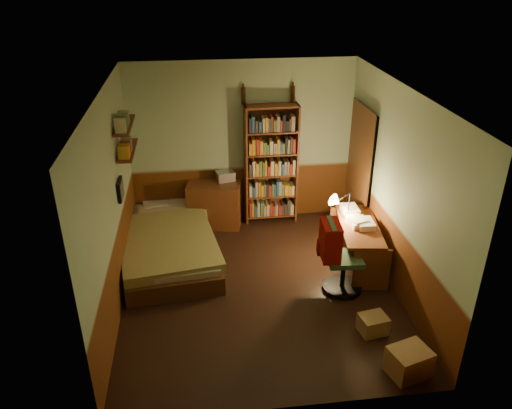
{
  "coord_description": "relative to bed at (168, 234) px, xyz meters",
  "views": [
    {
      "loc": [
        -0.71,
        -5.4,
        3.96
      ],
      "look_at": [
        0.0,
        0.25,
        1.1
      ],
      "focal_mm": 35.0,
      "sensor_mm": 36.0,
      "label": 1
    }
  ],
  "objects": [
    {
      "name": "desk",
      "position": [
        2.63,
        -0.63,
        -0.02
      ],
      "size": [
        0.67,
        1.28,
        0.65
      ],
      "primitive_type": "cube",
      "rotation": [
        0.0,
        0.0,
        -0.13
      ],
      "color": "#572B14",
      "rests_on": "ground"
    },
    {
      "name": "wall_right",
      "position": [
        2.95,
        -0.97,
        0.96
      ],
      "size": [
        0.02,
        4.0,
        2.6
      ],
      "primitive_type": "cube",
      "color": "#95AE8C",
      "rests_on": "ground"
    },
    {
      "name": "bookshelf",
      "position": [
        1.63,
        0.88,
        0.63
      ],
      "size": [
        0.84,
        0.3,
        1.94
      ],
      "primitive_type": "cube",
      "rotation": [
        0.0,
        0.0,
        0.05
      ],
      "color": "#572B14",
      "rests_on": "ground"
    },
    {
      "name": "cardboard_box_a",
      "position": [
        2.55,
        -2.68,
        -0.19
      ],
      "size": [
        0.48,
        0.43,
        0.31
      ],
      "primitive_type": "cube",
      "rotation": [
        0.0,
        0.0,
        0.29
      ],
      "color": "#967A4D",
      "rests_on": "ground"
    },
    {
      "name": "wall_shelf_lower",
      "position": [
        -0.45,
        0.13,
        1.26
      ],
      "size": [
        0.2,
        0.9,
        0.03
      ],
      "primitive_type": "cube",
      "color": "#572B14",
      "rests_on": "wall_left"
    },
    {
      "name": "paper_stack",
      "position": [
        2.58,
        -0.62,
        0.36
      ],
      "size": [
        0.26,
        0.3,
        0.1
      ],
      "primitive_type": "cube",
      "rotation": [
        0.0,
        0.0,
        0.33
      ],
      "color": "silver",
      "rests_on": "desk"
    },
    {
      "name": "dresser",
      "position": [
        0.7,
        0.79,
        0.03
      ],
      "size": [
        0.89,
        0.56,
        0.74
      ],
      "primitive_type": "cube",
      "rotation": [
        0.0,
        0.0,
        -0.18
      ],
      "color": "#572B14",
      "rests_on": "ground"
    },
    {
      "name": "floor",
      "position": [
        1.19,
        -0.97,
        -0.35
      ],
      "size": [
        3.5,
        4.0,
        0.02
      ],
      "primitive_type": "cube",
      "color": "black",
      "rests_on": "ground"
    },
    {
      "name": "desk_lamp",
      "position": [
        2.54,
        -0.38,
        0.58
      ],
      "size": [
        0.18,
        0.18,
        0.54
      ],
      "primitive_type": "cone",
      "rotation": [
        0.0,
        0.0,
        -0.12
      ],
      "color": "black",
      "rests_on": "desk"
    },
    {
      "name": "wall_back",
      "position": [
        1.19,
        1.04,
        0.96
      ],
      "size": [
        3.5,
        0.02,
        2.6
      ],
      "primitive_type": "cube",
      "color": "#95AE8C",
      "rests_on": "ground"
    },
    {
      "name": "wall_front",
      "position": [
        1.19,
        -2.98,
        0.96
      ],
      "size": [
        3.5,
        0.02,
        2.6
      ],
      "primitive_type": "cube",
      "color": "#95AE8C",
      "rests_on": "ground"
    },
    {
      "name": "cardboard_box_b",
      "position": [
        2.4,
        -2.01,
        -0.23
      ],
      "size": [
        0.35,
        0.31,
        0.22
      ],
      "primitive_type": "cube",
      "rotation": [
        0.0,
        0.0,
        0.18
      ],
      "color": "#967A4D",
      "rests_on": "ground"
    },
    {
      "name": "door_trim",
      "position": [
        2.88,
        0.33,
        0.66
      ],
      "size": [
        0.02,
        0.98,
        2.08
      ],
      "primitive_type": "cube",
      "color": "#432612",
      "rests_on": "ground"
    },
    {
      "name": "mini_stereo",
      "position": [
        0.9,
        0.92,
        0.47
      ],
      "size": [
        0.32,
        0.27,
        0.15
      ],
      "primitive_type": "cube",
      "rotation": [
        0.0,
        0.0,
        0.24
      ],
      "color": "#B2B2B7",
      "rests_on": "dresser"
    },
    {
      "name": "office_chair",
      "position": [
        2.28,
        -1.15,
        0.18
      ],
      "size": [
        0.55,
        0.49,
        1.04
      ],
      "primitive_type": "cube",
      "rotation": [
        0.0,
        0.0,
        -0.07
      ],
      "color": "#325539",
      "rests_on": "ground"
    },
    {
      "name": "doorway",
      "position": [
        2.91,
        0.33,
        0.66
      ],
      "size": [
        0.06,
        0.9,
        2.0
      ],
      "primitive_type": "cube",
      "color": "black",
      "rests_on": "ground"
    },
    {
      "name": "framed_picture",
      "position": [
        -0.53,
        -0.37,
        0.91
      ],
      "size": [
        0.04,
        0.32,
        0.26
      ],
      "primitive_type": "cube",
      "color": "black",
      "rests_on": "wall_left"
    },
    {
      "name": "bottle_left",
      "position": [
        1.21,
        0.99,
        1.73
      ],
      "size": [
        0.08,
        0.08,
        0.25
      ],
      "primitive_type": "cylinder",
      "rotation": [
        0.0,
        0.0,
        0.17
      ],
      "color": "black",
      "rests_on": "bookshelf"
    },
    {
      "name": "wall_shelf_upper",
      "position": [
        -0.45,
        0.13,
        1.61
      ],
      "size": [
        0.2,
        0.9,
        0.03
      ],
      "primitive_type": "cube",
      "color": "#572B14",
      "rests_on": "wall_left"
    },
    {
      "name": "bottle_right",
      "position": [
        1.96,
        0.99,
        1.73
      ],
      "size": [
        0.08,
        0.08,
        0.25
      ],
      "primitive_type": "cylinder",
      "rotation": [
        0.0,
        0.0,
        -0.14
      ],
      "color": "black",
      "rests_on": "bookshelf"
    },
    {
      "name": "bed",
      "position": [
        0.0,
        0.0,
        0.0
      ],
      "size": [
        1.46,
        2.42,
        0.68
      ],
      "primitive_type": "cube",
      "rotation": [
        0.0,
        0.0,
        0.1
      ],
      "color": "olive",
      "rests_on": "ground"
    },
    {
      "name": "wall_left",
      "position": [
        -0.57,
        -0.97,
        0.96
      ],
      "size": [
        0.02,
        4.0,
        2.6
      ],
      "primitive_type": "cube",
      "color": "#95AE8C",
      "rests_on": "ground"
    },
    {
      "name": "red_jacket",
      "position": [
        2.02,
        -1.24,
        0.94
      ],
      "size": [
        0.35,
        0.46,
        0.48
      ],
      "primitive_type": "cube",
      "rotation": [
        0.0,
        0.0,
        0.36
      ],
      "color": "maroon",
      "rests_on": "office_chair"
    },
    {
      "name": "ceiling",
      "position": [
        1.19,
        -0.97,
        2.27
      ],
      "size": [
        3.5,
        4.0,
        0.02
      ],
      "primitive_type": "cube",
      "color": "silver",
      "rests_on": "wall_back"
    }
  ]
}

